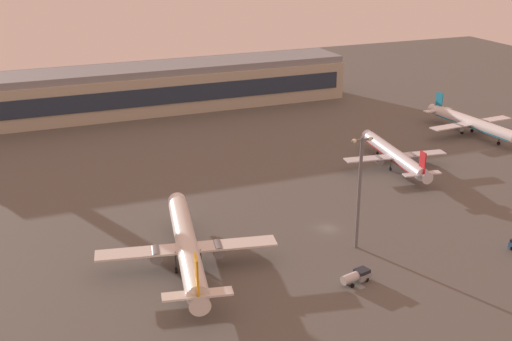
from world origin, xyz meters
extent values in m
plane|color=#56544F|center=(0.00, 0.00, 0.00)|extent=(416.00, 416.00, 0.00)
cube|color=#B2AD99|center=(-15.00, 114.39, 7.00)|extent=(152.54, 22.00, 14.00)
cube|color=#263347|center=(-15.00, 103.19, 7.70)|extent=(146.44, 0.40, 6.16)
cube|color=gray|center=(-15.00, 114.39, 15.20)|extent=(152.54, 19.80, 2.40)
cylinder|color=silver|center=(-34.30, -4.45, 4.58)|extent=(11.88, 40.32, 4.25)
cone|color=silver|center=(-30.19, 16.62, 4.58)|extent=(4.48, 3.41, 4.04)
cone|color=silver|center=(-38.45, -25.74, 4.58)|extent=(4.35, 3.81, 3.82)
cube|color=silver|center=(-34.51, -5.54, 4.36)|extent=(35.98, 11.24, 0.39)
cube|color=silver|center=(-38.04, -23.65, 4.81)|extent=(12.59, 4.99, 0.39)
cube|color=orange|center=(-37.98, -23.32, 8.22)|extent=(1.01, 3.58, 7.27)
cylinder|color=slate|center=(-40.55, -4.37, 3.58)|extent=(3.19, 4.42, 2.46)
cylinder|color=slate|center=(-28.47, -6.72, 3.58)|extent=(3.19, 4.42, 2.46)
cube|color=orange|center=(-34.30, -4.45, 3.42)|extent=(10.84, 37.08, 0.40)
cylinder|color=#333338|center=(-31.83, 8.20, 2.60)|extent=(0.31, 0.31, 3.97)
cylinder|color=black|center=(-31.83, 8.20, 0.61)|extent=(0.67, 1.29, 1.23)
cylinder|color=#333338|center=(-37.25, -6.72, 2.60)|extent=(0.31, 0.31, 3.97)
cylinder|color=black|center=(-37.25, -6.72, 0.61)|extent=(0.67, 1.29, 1.23)
cylinder|color=#333338|center=(-32.42, -7.66, 2.60)|extent=(0.31, 0.31, 3.97)
cylinder|color=black|center=(-32.42, -7.66, 0.61)|extent=(0.67, 1.29, 1.23)
cylinder|color=silver|center=(35.99, 28.58, 3.81)|extent=(7.92, 33.65, 3.53)
cone|color=silver|center=(38.35, 46.28, 3.81)|extent=(3.62, 2.66, 3.36)
cone|color=silver|center=(33.61, 10.70, 3.81)|extent=(3.50, 3.00, 3.18)
cube|color=silver|center=(35.86, 27.66, 3.63)|extent=(29.99, 7.62, 0.33)
cube|color=silver|center=(33.84, 12.45, 4.00)|extent=(10.44, 3.56, 0.33)
cube|color=red|center=(33.88, 12.72, 6.84)|extent=(0.67, 2.99, 6.05)
cylinder|color=slate|center=(30.79, 28.33, 2.98)|extent=(2.47, 3.59, 2.05)
cylinder|color=slate|center=(40.94, 26.98, 2.98)|extent=(2.47, 3.59, 2.05)
cube|color=red|center=(35.99, 28.58, 2.84)|extent=(7.22, 30.95, 0.33)
cylinder|color=#333338|center=(37.40, 39.20, 2.16)|extent=(0.26, 0.26, 3.30)
cylinder|color=black|center=(37.40, 39.20, 0.51)|extent=(0.50, 1.06, 1.02)
cylinder|color=#333338|center=(33.65, 26.55, 2.16)|extent=(0.26, 0.26, 3.30)
cylinder|color=black|center=(33.65, 26.55, 0.51)|extent=(0.50, 1.06, 1.02)
cylinder|color=#333338|center=(37.71, 26.01, 2.16)|extent=(0.26, 0.26, 3.30)
cylinder|color=black|center=(37.71, 26.01, 0.51)|extent=(0.50, 1.06, 1.02)
cylinder|color=white|center=(76.57, 44.61, 4.03)|extent=(6.34, 35.57, 3.74)
cone|color=white|center=(75.16, 63.63, 4.03)|extent=(3.56, 2.99, 3.36)
cube|color=white|center=(76.50, 45.59, 3.83)|extent=(31.66, 6.25, 0.34)
cube|color=white|center=(75.30, 61.76, 4.23)|extent=(10.96, 3.15, 0.34)
cube|color=#1984B2|center=(75.32, 61.47, 7.23)|extent=(0.53, 3.16, 6.39)
cylinder|color=slate|center=(81.89, 45.99, 3.15)|extent=(2.42, 3.69, 2.16)
cylinder|color=slate|center=(71.10, 45.19, 3.15)|extent=(2.42, 3.69, 2.16)
cube|color=#1984B2|center=(76.57, 44.61, 3.00)|extent=(5.76, 32.72, 0.35)
cylinder|color=#333338|center=(77.41, 33.31, 2.29)|extent=(0.28, 0.28, 3.49)
cylinder|color=black|center=(77.41, 33.31, 0.54)|extent=(0.47, 1.11, 1.08)
cylinder|color=#333338|center=(78.54, 47.22, 2.29)|extent=(0.28, 0.28, 3.49)
cylinder|color=black|center=(78.54, 47.22, 0.54)|extent=(0.47, 1.11, 1.08)
cylinder|color=#333338|center=(74.23, 46.90, 2.29)|extent=(0.28, 0.28, 3.49)
cylinder|color=black|center=(74.23, 46.90, 0.54)|extent=(0.47, 1.11, 1.08)
cube|color=gray|center=(-4.91, -22.97, 1.05)|extent=(3.47, 3.03, 1.20)
cube|color=#1E232D|center=(-4.91, -22.97, 2.00)|extent=(3.08, 2.76, 0.70)
cylinder|color=silver|center=(-7.53, -23.59, 1.44)|extent=(4.50, 2.72, 1.80)
cylinder|color=black|center=(-4.74, -21.85, 0.45)|extent=(0.95, 0.50, 0.90)
cylinder|color=black|center=(-4.25, -23.89, 0.45)|extent=(0.95, 0.50, 0.90)
cylinder|color=black|center=(-8.48, -22.74, 0.45)|extent=(0.95, 0.50, 0.90)
cylinder|color=black|center=(-7.99, -24.78, 0.45)|extent=(0.95, 0.50, 0.90)
cylinder|color=slate|center=(1.15, -10.48, 12.29)|extent=(0.70, 0.70, 24.59)
cube|color=slate|center=(1.15, -10.48, 23.99)|extent=(4.80, 0.40, 0.40)
sphere|color=#F9EAB2|center=(-0.65, -10.48, 23.99)|extent=(0.90, 0.90, 0.90)
sphere|color=#F9EAB2|center=(2.95, -10.48, 23.99)|extent=(0.90, 0.90, 0.90)
camera|label=1|loc=(-66.19, -119.38, 64.66)|focal=46.55mm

